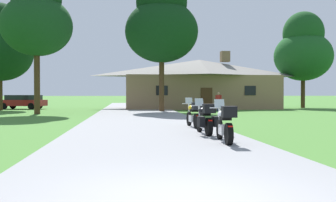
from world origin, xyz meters
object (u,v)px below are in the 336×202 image
object	(u,v)px
tree_right_of_lodge	(303,49)
tree_left_near	(37,18)
motorcycle_black_second_in_row	(205,119)
bystander_red_shirt_near_lodge	(218,101)
tree_left_far	(0,46)
motorcycle_yellow_farthest_in_row	(194,115)
parked_red_suv_far_left	(22,101)
motorcycle_white_nearest_to_camera	(225,124)
tree_by_lodge_front	(162,23)

from	to	relation	value
tree_right_of_lodge	tree_left_near	xyz separation A→B (m)	(-25.60, -10.32, 0.95)
motorcycle_black_second_in_row	bystander_red_shirt_near_lodge	size ratio (longest dim) A/B	1.25
tree_right_of_lodge	tree_left_far	world-z (taller)	tree_right_of_lodge
motorcycle_yellow_farthest_in_row	parked_red_suv_far_left	size ratio (longest dim) A/B	0.42
motorcycle_white_nearest_to_camera	tree_left_near	size ratio (longest dim) A/B	0.19
motorcycle_white_nearest_to_camera	tree_left_near	xyz separation A→B (m)	(-9.67, 18.95, 6.62)
tree_left_near	parked_red_suv_far_left	world-z (taller)	tree_left_near
tree_right_of_lodge	tree_by_lodge_front	distance (m)	17.59
tree_by_lodge_front	tree_left_far	size ratio (longest dim) A/B	1.18
tree_left_near	tree_left_far	world-z (taller)	tree_left_near
tree_by_lodge_front	motorcycle_yellow_farthest_in_row	bearing A→B (deg)	-90.10
tree_left_near	tree_left_far	size ratio (longest dim) A/B	1.09
bystander_red_shirt_near_lodge	tree_left_near	distance (m)	16.37
motorcycle_yellow_farthest_in_row	parked_red_suv_far_left	bearing A→B (deg)	115.43
motorcycle_yellow_farthest_in_row	tree_right_of_lodge	world-z (taller)	tree_right_of_lodge
motorcycle_white_nearest_to_camera	motorcycle_black_second_in_row	bearing A→B (deg)	95.83
bystander_red_shirt_near_lodge	tree_right_of_lodge	bearing A→B (deg)	55.08
motorcycle_white_nearest_to_camera	motorcycle_yellow_farthest_in_row	xyz separation A→B (m)	(-0.03, 5.47, 0.00)
tree_right_of_lodge	parked_red_suv_far_left	size ratio (longest dim) A/B	2.11
bystander_red_shirt_near_lodge	tree_by_lodge_front	xyz separation A→B (m)	(-5.04, -0.44, 6.62)
motorcycle_yellow_farthest_in_row	tree_left_far	size ratio (longest dim) A/B	0.21
motorcycle_white_nearest_to_camera	parked_red_suv_far_left	size ratio (longest dim) A/B	0.42
tree_left_far	bystander_red_shirt_near_lodge	bearing A→B (deg)	-10.66
motorcycle_black_second_in_row	tree_right_of_lodge	world-z (taller)	tree_right_of_lodge
motorcycle_black_second_in_row	tree_left_near	bearing A→B (deg)	117.34
tree_right_of_lodge	bystander_red_shirt_near_lodge	bearing A→B (deg)	-147.65
motorcycle_black_second_in_row	tree_by_lodge_front	size ratio (longest dim) A/B	0.18
tree_left_far	tree_by_lodge_front	bearing A→B (deg)	-15.85
motorcycle_yellow_farthest_in_row	tree_right_of_lodge	size ratio (longest dim) A/B	0.20
motorcycle_white_nearest_to_camera	bystander_red_shirt_near_lodge	xyz separation A→B (m)	(5.04, 22.37, 0.31)
motorcycle_yellow_farthest_in_row	tree_left_near	bearing A→B (deg)	121.61
motorcycle_yellow_farthest_in_row	tree_by_lodge_front	distance (m)	17.86
motorcycle_white_nearest_to_camera	parked_red_suv_far_left	world-z (taller)	parked_red_suv_far_left
motorcycle_yellow_farthest_in_row	tree_by_lodge_front	world-z (taller)	tree_by_lodge_front
motorcycle_yellow_farthest_in_row	parked_red_suv_far_left	world-z (taller)	parked_red_suv_far_left
tree_left_near	parked_red_suv_far_left	xyz separation A→B (m)	(-3.65, 10.13, -6.46)
tree_left_near	parked_red_suv_far_left	bearing A→B (deg)	109.83
motorcycle_black_second_in_row	tree_right_of_lodge	size ratio (longest dim) A/B	0.20
tree_left_near	parked_red_suv_far_left	size ratio (longest dim) A/B	2.19
motorcycle_yellow_farthest_in_row	tree_right_of_lodge	bearing A→B (deg)	52.21
tree_left_far	motorcycle_black_second_in_row	bearing A→B (deg)	-58.67
motorcycle_white_nearest_to_camera	tree_right_of_lodge	world-z (taller)	tree_right_of_lodge
motorcycle_yellow_farthest_in_row	bystander_red_shirt_near_lodge	world-z (taller)	bystander_red_shirt_near_lodge
motorcycle_yellow_farthest_in_row	tree_right_of_lodge	distance (m)	29.22
motorcycle_black_second_in_row	tree_left_near	size ratio (longest dim) A/B	0.19
motorcycle_black_second_in_row	tree_left_far	size ratio (longest dim) A/B	0.21
motorcycle_black_second_in_row	motorcycle_yellow_farthest_in_row	distance (m)	3.09
bystander_red_shirt_near_lodge	parked_red_suv_far_left	distance (m)	19.55
tree_by_lodge_front	tree_right_of_lodge	bearing A→B (deg)	24.73
tree_by_lodge_front	tree_left_far	xyz separation A→B (m)	(-14.53, 4.13, -1.61)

